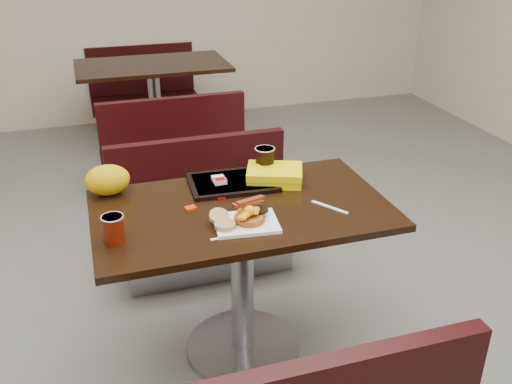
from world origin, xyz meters
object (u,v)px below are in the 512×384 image
object	(u,v)px
table_far	(156,109)
clamshell	(275,175)
bench_far_n	(145,88)
tray	(233,182)
bench_near_n	(207,213)
hashbrown_sleeve_left	(219,180)
paper_bag	(107,180)
bench_far_s	(170,139)
coffee_cup_far	(265,160)
fork	(221,238)
platter	(246,223)
coffee_cup_near	(114,229)
pancake_stack	(250,218)
table_near	(242,283)
knife	(330,207)

from	to	relation	value
table_far	clamshell	bearing A→B (deg)	-85.09
bench_far_n	clamshell	bearing A→B (deg)	-86.19
tray	bench_near_n	bearing A→B (deg)	95.71
hashbrown_sleeve_left	paper_bag	world-z (taller)	paper_bag
bench_far_s	coffee_cup_far	bearing A→B (deg)	-83.48
bench_far_s	fork	xyz separation A→B (m)	(-0.14, -2.12, 0.39)
fork	clamshell	bearing A→B (deg)	47.28
paper_bag	bench_far_s	bearing A→B (deg)	72.64
bench_far_s	bench_far_n	world-z (taller)	same
bench_near_n	bench_far_n	bearing A→B (deg)	90.00
clamshell	fork	bearing A→B (deg)	-109.68
bench_far_s	clamshell	distance (m)	1.78
platter	coffee_cup_near	distance (m)	0.49
pancake_stack	clamshell	xyz separation A→B (m)	(0.22, 0.34, 0.01)
paper_bag	table_near	bearing A→B (deg)	-29.03
tray	paper_bag	bearing A→B (deg)	176.07
bench_far_n	platter	world-z (taller)	platter
bench_near_n	paper_bag	bearing A→B (deg)	-140.38
table_far	platter	bearing A→B (deg)	-90.49
bench_near_n	knife	bearing A→B (deg)	-67.32
fork	pancake_stack	bearing A→B (deg)	26.28
table_near	platter	bearing A→B (deg)	-98.78
pancake_stack	coffee_cup_near	bearing A→B (deg)	177.93
table_near	fork	bearing A→B (deg)	-122.38
bench_far_n	knife	size ratio (longest dim) A/B	5.89
bench_near_n	fork	xyz separation A→B (m)	(-0.14, -0.92, 0.39)
table_near	tray	xyz separation A→B (m)	(0.02, 0.22, 0.38)
bench_near_n	coffee_cup_near	size ratio (longest dim) A/B	9.49
knife	platter	bearing A→B (deg)	-117.93
hashbrown_sleeve_left	clamshell	xyz separation A→B (m)	(0.25, -0.03, 0.01)
fork	hashbrown_sleeve_left	distance (m)	0.46
table_far	bench_far_n	distance (m)	0.70
tray	platter	bearing A→B (deg)	-93.95
paper_bag	pancake_stack	bearing A→B (deg)	-40.92
bench_far_s	pancake_stack	distance (m)	2.09
pancake_stack	bench_near_n	bearing A→B (deg)	89.42
bench_far_s	bench_far_n	size ratio (longest dim) A/B	1.00
coffee_cup_near	bench_far_n	bearing A→B (deg)	81.46
coffee_cup_far	clamshell	size ratio (longest dim) A/B	0.48
fork	coffee_cup_far	world-z (taller)	coffee_cup_far
bench_near_n	table_far	size ratio (longest dim) A/B	0.83
bench_far_n	hashbrown_sleeve_left	distance (m)	3.11
pancake_stack	tray	world-z (taller)	pancake_stack
bench_near_n	clamshell	world-z (taller)	clamshell
platter	knife	world-z (taller)	platter
bench_far_s	coffee_cup_near	distance (m)	2.14
bench_near_n	knife	size ratio (longest dim) A/B	5.89
table_near	bench_near_n	bearing A→B (deg)	90.00
bench_far_n	tray	distance (m)	3.11
bench_far_n	knife	distance (m)	3.46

